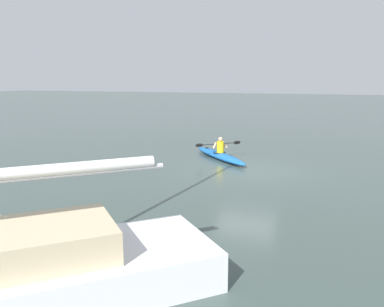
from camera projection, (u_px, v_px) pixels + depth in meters
name	position (u px, v px, depth m)	size (l,w,h in m)	color
ground_plane	(247.00, 171.00, 16.83)	(160.00, 160.00, 0.00)	#384742
kayak	(220.00, 155.00, 19.28)	(3.63, 3.96, 0.32)	#1959A5
kayaker	(220.00, 146.00, 19.16)	(1.84, 1.65, 0.75)	yellow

